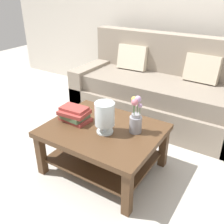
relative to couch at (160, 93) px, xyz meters
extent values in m
plane|color=#B7B2A8|center=(0.01, -0.97, -0.36)|extent=(10.00, 10.00, 0.00)
cube|color=beige|center=(0.01, 0.68, 0.99)|extent=(6.40, 0.12, 2.70)
cube|color=gray|center=(0.00, -0.07, -0.18)|extent=(2.20, 0.90, 0.36)
cube|color=gray|center=(0.00, -0.10, 0.10)|extent=(1.96, 0.74, 0.20)
cube|color=gray|center=(0.00, 0.28, 0.35)|extent=(2.20, 0.20, 0.70)
cube|color=gray|center=(-1.00, -0.07, -0.06)|extent=(0.20, 0.90, 0.60)
cube|color=beige|center=(-0.49, 0.14, 0.36)|extent=(0.41, 0.20, 0.34)
cube|color=beige|center=(0.44, 0.14, 0.36)|extent=(0.41, 0.21, 0.34)
cube|color=#4C331E|center=(-0.03, -1.27, 0.07)|extent=(1.03, 0.83, 0.05)
cube|color=#4C331E|center=(-0.49, -1.62, -0.16)|extent=(0.07, 0.07, 0.41)
cube|color=#4C331E|center=(0.43, -1.62, -0.16)|extent=(0.07, 0.07, 0.41)
cube|color=#4C331E|center=(-0.49, -0.91, -0.16)|extent=(0.07, 0.07, 0.41)
cube|color=#4C331E|center=(0.43, -0.91, -0.16)|extent=(0.07, 0.07, 0.41)
cube|color=#4C331E|center=(-0.03, -1.27, -0.22)|extent=(0.91, 0.71, 0.02)
cube|color=tan|center=(-0.07, -1.26, -0.19)|extent=(0.32, 0.27, 0.04)
cube|color=slate|center=(-0.07, -1.27, -0.16)|extent=(0.31, 0.25, 0.03)
cube|color=#993833|center=(-0.33, -1.28, 0.11)|extent=(0.30, 0.20, 0.03)
cube|color=#51704C|center=(-0.34, -1.29, 0.14)|extent=(0.24, 0.21, 0.04)
cube|color=#993833|center=(-0.33, -1.30, 0.18)|extent=(0.28, 0.22, 0.04)
cube|color=#993833|center=(-0.35, -1.28, 0.21)|extent=(0.26, 0.17, 0.03)
cylinder|color=silver|center=(0.02, -1.31, 0.10)|extent=(0.15, 0.15, 0.02)
cylinder|color=silver|center=(0.02, -1.31, 0.14)|extent=(0.04, 0.04, 0.06)
cylinder|color=silver|center=(0.02, -1.31, 0.27)|extent=(0.17, 0.17, 0.21)
sphere|color=#51704C|center=(0.00, -1.31, 0.22)|extent=(0.05, 0.05, 0.05)
sphere|color=#2D333D|center=(0.05, -1.30, 0.22)|extent=(0.04, 0.04, 0.04)
cylinder|color=gray|center=(0.24, -1.16, 0.16)|extent=(0.11, 0.11, 0.15)
cylinder|color=gray|center=(0.24, -1.16, 0.25)|extent=(0.08, 0.08, 0.03)
cylinder|color=#426638|center=(0.27, -1.15, 0.30)|extent=(0.01, 0.01, 0.07)
sphere|color=#B28CB7|center=(0.27, -1.15, 0.35)|extent=(0.04, 0.04, 0.04)
cylinder|color=#426638|center=(0.25, -1.14, 0.33)|extent=(0.01, 0.01, 0.11)
sphere|color=#B28CB7|center=(0.25, -1.14, 0.40)|extent=(0.06, 0.06, 0.06)
cylinder|color=#426638|center=(0.21, -1.15, 0.32)|extent=(0.01, 0.01, 0.11)
sphere|color=gold|center=(0.21, -1.15, 0.39)|extent=(0.05, 0.05, 0.05)
cylinder|color=#426638|center=(0.24, -1.19, 0.32)|extent=(0.01, 0.01, 0.10)
sphere|color=#C66B7A|center=(0.24, -1.19, 0.39)|extent=(0.06, 0.06, 0.06)
camera|label=1|loc=(1.11, -2.91, 1.28)|focal=41.11mm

